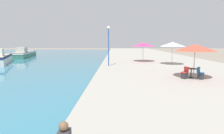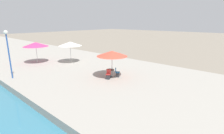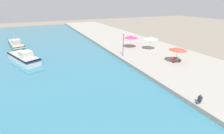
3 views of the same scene
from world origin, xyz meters
The scene contains 11 objects.
quay_promenade centered at (8.00, 37.00, 0.30)m, with size 16.00×90.00×0.60m.
fishing_boat_mid centered at (-16.34, 29.86, 0.85)m, with size 5.96×9.15×4.08m.
fishing_boat_far centered at (-18.53, 41.77, 0.81)m, with size 4.80×11.37×3.90m.
cafe_umbrella_pink centered at (7.78, 16.51, 2.94)m, with size 2.98×2.98×2.60m.
cafe_umbrella_white centered at (8.74, 24.76, 3.09)m, with size 3.02×3.02×2.76m.
cafe_umbrella_striped centered at (5.69, 28.02, 3.03)m, with size 3.20×3.20×2.71m.
cafe_table centered at (7.66, 16.65, 1.13)m, with size 0.80×0.80×0.74m.
cafe_chair_left centered at (8.10, 16.09, 0.93)m, with size 0.58×0.59×0.91m.
cafe_chair_right centered at (7.02, 16.31, 0.93)m, with size 0.57×0.56×0.91m.
person_at_quay centered at (0.55, 6.86, 1.04)m, with size 0.54×0.36×0.99m.
lamppost centered at (0.98, 23.36, 3.69)m, with size 0.36×0.36×4.56m.
Camera 3 is at (-13.08, -0.69, 10.10)m, focal length 24.00 mm.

